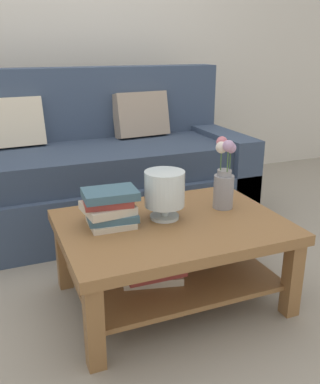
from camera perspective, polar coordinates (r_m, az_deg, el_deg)
The scene contains 7 objects.
ground_plane at distance 2.47m, azimuth -3.49°, elevation -10.26°, with size 10.00×10.00×0.00m, color gray.
back_wall at distance 3.76m, azimuth -12.76°, elevation 20.86°, with size 6.40×0.12×2.70m, color beige.
couch at distance 3.03m, azimuth -9.20°, elevation 2.66°, with size 2.14×0.90×1.06m.
coffee_table at distance 2.06m, azimuth 1.44°, elevation -7.03°, with size 1.05×0.76×0.42m.
book_stack_main at distance 1.96m, azimuth -6.78°, elevation -2.01°, with size 0.25×0.23×0.17m.
glass_hurricane_vase at distance 2.00m, azimuth 0.61°, elevation 0.23°, with size 0.19×0.19×0.23m.
flower_pitcher at distance 2.16m, azimuth 8.58°, elevation 1.84°, with size 0.11×0.12×0.36m.
Camera 1 is at (-0.68, -2.04, 1.22)m, focal length 39.79 mm.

